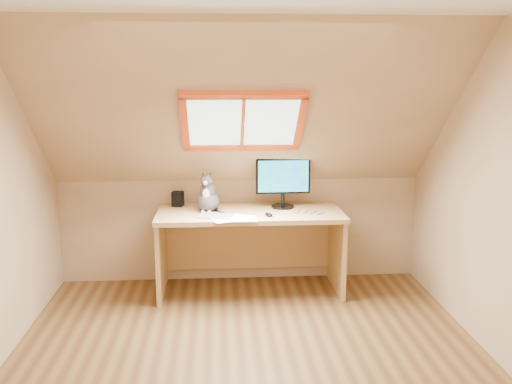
{
  "coord_description": "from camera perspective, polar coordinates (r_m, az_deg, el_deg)",
  "views": [
    {
      "loc": [
        -0.21,
        -3.7,
        2.0
      ],
      "look_at": [
        0.11,
        1.0,
        1.03
      ],
      "focal_mm": 40.0,
      "sensor_mm": 36.0,
      "label": 1
    }
  ],
  "objects": [
    {
      "name": "cat",
      "position": [
        5.22,
        -4.84,
        -0.5
      ],
      "size": [
        0.25,
        0.28,
        0.38
      ],
      "color": "#4A4441",
      "rests_on": "desk"
    },
    {
      "name": "ground",
      "position": [
        4.22,
        -0.55,
        -16.74
      ],
      "size": [
        3.5,
        3.5,
        0.0
      ],
      "primitive_type": "plane",
      "color": "brown",
      "rests_on": "ground"
    },
    {
      "name": "desk",
      "position": [
        5.37,
        -0.66,
        -4.15
      ],
      "size": [
        1.7,
        0.74,
        0.78
      ],
      "color": "tan",
      "rests_on": "ground"
    },
    {
      "name": "papers",
      "position": [
        4.98,
        -2.65,
        -2.62
      ],
      "size": [
        0.35,
        0.3,
        0.01
      ],
      "color": "white",
      "rests_on": "desk"
    },
    {
      "name": "mouse",
      "position": [
        5.04,
        1.28,
        -2.28
      ],
      "size": [
        0.09,
        0.11,
        0.03
      ],
      "primitive_type": "ellipsoid",
      "rotation": [
        0.0,
        0.0,
        0.41
      ],
      "color": "black",
      "rests_on": "desk"
    },
    {
      "name": "monitor",
      "position": [
        5.33,
        2.72,
        1.27
      ],
      "size": [
        0.51,
        0.22,
        0.47
      ],
      "color": "black",
      "rests_on": "desk"
    },
    {
      "name": "cables",
      "position": [
        5.17,
        4.39,
        -2.1
      ],
      "size": [
        0.51,
        0.26,
        0.01
      ],
      "color": "silver",
      "rests_on": "desk"
    },
    {
      "name": "desk_speaker",
      "position": [
        5.47,
        -7.83,
        -0.68
      ],
      "size": [
        0.12,
        0.12,
        0.14
      ],
      "primitive_type": "cube",
      "rotation": [
        0.0,
        0.0,
        -0.23
      ],
      "color": "black",
      "rests_on": "desk"
    },
    {
      "name": "graphics_tablet",
      "position": [
        5.05,
        -4.06,
        -2.39
      ],
      "size": [
        0.34,
        0.29,
        0.01
      ],
      "primitive_type": "cube",
      "rotation": [
        0.0,
        0.0,
        -0.32
      ],
      "color": "#B2B2B7",
      "rests_on": "desk"
    },
    {
      "name": "room_shell",
      "position": [
        3.66,
        -0.51,
        2.63
      ],
      "size": [
        3.52,
        3.52,
        2.41
      ],
      "color": "tan",
      "rests_on": "ground"
    }
  ]
}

